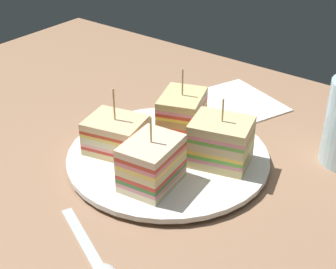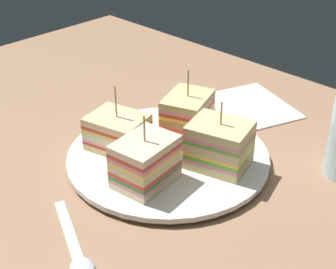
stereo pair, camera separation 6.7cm
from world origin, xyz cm
name	(u,v)px [view 1 (the left image)]	position (x,y,z in cm)	size (l,w,h in cm)	color
ground_plane	(168,167)	(0.00, 0.00, -0.90)	(111.52, 73.63, 1.80)	#987053
plate	(168,157)	(0.00, 0.00, 0.78)	(27.19, 27.19, 1.28)	white
sandwich_wedge_0	(182,112)	(2.51, -6.53, 4.00)	(7.92, 9.01, 9.40)	#DCB380
sandwich_wedge_1	(116,135)	(6.06, 3.49, 3.63)	(8.75, 7.71, 9.25)	#E8CE8B
sandwich_wedge_2	(152,163)	(-2.55, 6.53, 4.25)	(6.48, 8.16, 9.30)	beige
sandwich_wedge_3	(220,142)	(-6.50, -2.60, 4.30)	(8.87, 7.85, 9.20)	#DAC47F
spoon	(99,265)	(-6.35, 19.89, 0.40)	(13.66, 7.58, 1.00)	silver
napkin	(238,101)	(1.57, -21.01, 0.25)	(14.05, 11.56, 0.50)	white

